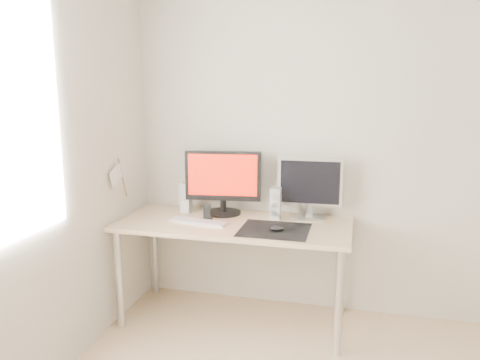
{
  "coord_description": "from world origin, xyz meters",
  "views": [
    {
      "loc": [
        -0.13,
        -1.63,
        1.65
      ],
      "look_at": [
        -0.91,
        1.47,
        1.01
      ],
      "focal_mm": 35.0,
      "sensor_mm": 36.0,
      "label": 1
    }
  ],
  "objects_px": {
    "mouse": "(277,228)",
    "main_monitor": "(223,180)",
    "second_monitor": "(310,185)",
    "speaker_right": "(276,204)",
    "phone_dock": "(207,215)",
    "keyboard": "(199,222)",
    "speaker_left": "(186,197)",
    "desk": "(234,233)"
  },
  "relations": [
    {
      "from": "mouse",
      "to": "second_monitor",
      "type": "relative_size",
      "value": 0.22
    },
    {
      "from": "main_monitor",
      "to": "phone_dock",
      "type": "distance_m",
      "value": 0.29
    },
    {
      "from": "phone_dock",
      "to": "speaker_right",
      "type": "bearing_deg",
      "value": 18.13
    },
    {
      "from": "second_monitor",
      "to": "speaker_left",
      "type": "distance_m",
      "value": 0.92
    },
    {
      "from": "main_monitor",
      "to": "phone_dock",
      "type": "relative_size",
      "value": 4.81
    },
    {
      "from": "phone_dock",
      "to": "main_monitor",
      "type": "bearing_deg",
      "value": 70.8
    },
    {
      "from": "second_monitor",
      "to": "speaker_right",
      "type": "xyz_separation_m",
      "value": [
        -0.23,
        -0.07,
        -0.13
      ]
    },
    {
      "from": "mouse",
      "to": "main_monitor",
      "type": "xyz_separation_m",
      "value": [
        -0.46,
        0.33,
        0.23
      ]
    },
    {
      "from": "keyboard",
      "to": "phone_dock",
      "type": "distance_m",
      "value": 0.09
    },
    {
      "from": "speaker_left",
      "to": "keyboard",
      "type": "distance_m",
      "value": 0.32
    },
    {
      "from": "keyboard",
      "to": "desk",
      "type": "bearing_deg",
      "value": 18.0
    },
    {
      "from": "main_monitor",
      "to": "keyboard",
      "type": "bearing_deg",
      "value": -111.42
    },
    {
      "from": "desk",
      "to": "speaker_left",
      "type": "relative_size",
      "value": 7.18
    },
    {
      "from": "speaker_right",
      "to": "keyboard",
      "type": "bearing_deg",
      "value": -155.58
    },
    {
      "from": "mouse",
      "to": "main_monitor",
      "type": "height_order",
      "value": "main_monitor"
    },
    {
      "from": "second_monitor",
      "to": "speaker_right",
      "type": "height_order",
      "value": "second_monitor"
    },
    {
      "from": "mouse",
      "to": "desk",
      "type": "xyz_separation_m",
      "value": [
        -0.33,
        0.14,
        -0.1
      ]
    },
    {
      "from": "keyboard",
      "to": "phone_dock",
      "type": "height_order",
      "value": "phone_dock"
    },
    {
      "from": "mouse",
      "to": "second_monitor",
      "type": "distance_m",
      "value": 0.46
    },
    {
      "from": "main_monitor",
      "to": "speaker_right",
      "type": "bearing_deg",
      "value": -4.79
    },
    {
      "from": "main_monitor",
      "to": "second_monitor",
      "type": "relative_size",
      "value": 1.22
    },
    {
      "from": "second_monitor",
      "to": "speaker_left",
      "type": "height_order",
      "value": "second_monitor"
    },
    {
      "from": "main_monitor",
      "to": "speaker_left",
      "type": "bearing_deg",
      "value": -177.76
    },
    {
      "from": "speaker_right",
      "to": "phone_dock",
      "type": "bearing_deg",
      "value": -161.87
    },
    {
      "from": "speaker_left",
      "to": "keyboard",
      "type": "relative_size",
      "value": 0.51
    },
    {
      "from": "mouse",
      "to": "keyboard",
      "type": "xyz_separation_m",
      "value": [
        -0.56,
        0.07,
        -0.01
      ]
    },
    {
      "from": "desk",
      "to": "main_monitor",
      "type": "relative_size",
      "value": 2.9
    },
    {
      "from": "mouse",
      "to": "speaker_right",
      "type": "distance_m",
      "value": 0.31
    },
    {
      "from": "main_monitor",
      "to": "keyboard",
      "type": "height_order",
      "value": "main_monitor"
    },
    {
      "from": "speaker_left",
      "to": "mouse",
      "type": "bearing_deg",
      "value": -23.07
    },
    {
      "from": "main_monitor",
      "to": "second_monitor",
      "type": "distance_m",
      "value": 0.63
    },
    {
      "from": "mouse",
      "to": "second_monitor",
      "type": "bearing_deg",
      "value": 64.86
    },
    {
      "from": "mouse",
      "to": "speaker_left",
      "type": "bearing_deg",
      "value": 156.93
    },
    {
      "from": "second_monitor",
      "to": "speaker_right",
      "type": "distance_m",
      "value": 0.27
    },
    {
      "from": "desk",
      "to": "speaker_left",
      "type": "bearing_deg",
      "value": 157.47
    },
    {
      "from": "second_monitor",
      "to": "mouse",
      "type": "bearing_deg",
      "value": -115.14
    },
    {
      "from": "mouse",
      "to": "speaker_left",
      "type": "distance_m",
      "value": 0.81
    },
    {
      "from": "mouse",
      "to": "speaker_left",
      "type": "height_order",
      "value": "speaker_left"
    },
    {
      "from": "speaker_right",
      "to": "keyboard",
      "type": "height_order",
      "value": "speaker_right"
    },
    {
      "from": "main_monitor",
      "to": "speaker_right",
      "type": "xyz_separation_m",
      "value": [
        0.39,
        -0.03,
        -0.14
      ]
    },
    {
      "from": "desk",
      "to": "keyboard",
      "type": "height_order",
      "value": "keyboard"
    },
    {
      "from": "main_monitor",
      "to": "speaker_left",
      "type": "xyz_separation_m",
      "value": [
        -0.28,
        -0.01,
        -0.14
      ]
    }
  ]
}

